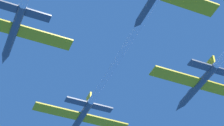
{
  "coord_description": "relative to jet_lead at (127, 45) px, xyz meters",
  "views": [
    {
      "loc": [
        -19.52,
        -61.37,
        -45.31
      ],
      "look_at": [
        -0.05,
        -14.78,
        -0.01
      ],
      "focal_mm": 72.23,
      "sensor_mm": 36.0,
      "label": 1
    }
  ],
  "objects": [
    {
      "name": "jet_lead",
      "position": [
        0.0,
        0.0,
        0.0
      ],
      "size": [
        16.86,
        63.92,
        2.79
      ],
      "color": "#4C5660"
    }
  ]
}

